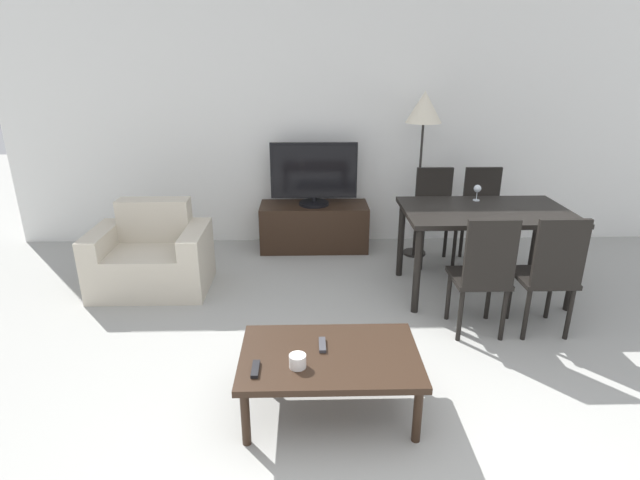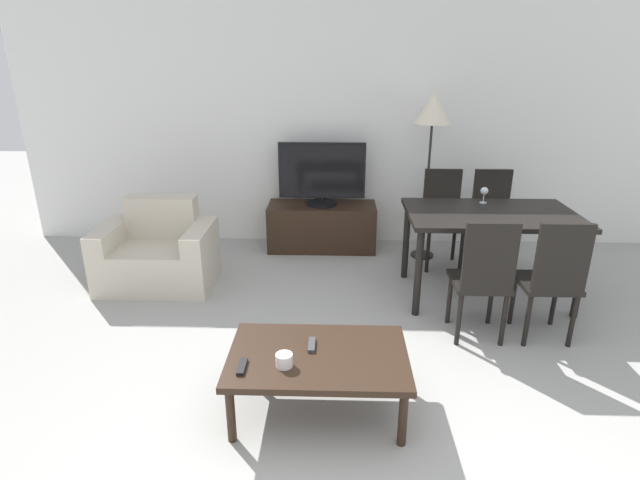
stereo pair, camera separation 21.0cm
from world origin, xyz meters
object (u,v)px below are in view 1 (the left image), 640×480
coffee_table (330,360)px  remote_primary (322,345)px  tv_stand (314,227)px  dining_chair_near_right (550,271)px  dining_table (485,219)px  dining_chair_near (483,272)px  floor_lamp (424,114)px  wine_glass_left (477,190)px  cup_white_near (298,361)px  remote_secondary (255,369)px  dining_chair_far (483,211)px  dining_chair_far_left (434,212)px  armchair (152,258)px  tv (314,174)px

coffee_table → remote_primary: (-0.04, 0.08, 0.05)m
tv_stand → dining_chair_near_right: (1.71, -1.87, 0.28)m
dining_table → dining_chair_near: dining_chair_near is taller
floor_lamp → wine_glass_left: bearing=-58.8°
tv_stand → remote_primary: bearing=-89.7°
tv_stand → remote_primary: (0.01, -2.61, 0.14)m
coffee_table → cup_white_near: cup_white_near is taller
dining_chair_near → tv_stand: bearing=123.1°
tv_stand → dining_chair_near: bearing=-56.9°
tv_stand → remote_secondary: size_ratio=7.75×
dining_chair_near_right → remote_primary: 1.86m
floor_lamp → remote_secondary: floor_lamp is taller
dining_table → dining_chair_near_right: (0.25, -0.75, -0.16)m
tv_stand → remote_primary: size_ratio=7.75×
wine_glass_left → coffee_table: bearing=-127.4°
cup_white_near → coffee_table: bearing=34.1°
tv_stand → floor_lamp: 1.65m
dining_chair_far → dining_chair_far_left: bearing=180.0°
armchair → remote_primary: size_ratio=6.74×
remote_primary → coffee_table: bearing=-62.9°
cup_white_near → dining_chair_near: bearing=35.2°
dining_chair_far_left → cup_white_near: dining_chair_far_left is taller
dining_chair_near_right → wine_glass_left: 1.11m
remote_primary → wine_glass_left: (1.45, 1.77, 0.48)m
armchair → dining_chair_far_left: size_ratio=1.05×
remote_secondary → dining_chair_far_left: bearing=57.4°
dining_table → remote_secondary: bearing=-136.7°
dining_chair_far → remote_secondary: bearing=-130.0°
dining_chair_far → dining_chair_far_left: (-0.49, 0.00, 0.00)m
remote_primary → tv: bearing=90.3°
wine_glass_left → armchair: bearing=-177.8°
dining_table → floor_lamp: (-0.39, 0.92, 0.79)m
tv_stand → cup_white_near: 2.83m
dining_table → remote_secondary: dining_table is taller
tv_stand → dining_chair_near: dining_chair_near is taller
dining_chair_far_left → remote_secondary: 2.94m
floor_lamp → remote_secondary: bearing=-118.6°
dining_chair_near_right → floor_lamp: (-0.63, 1.66, 0.95)m
tv → dining_chair_near: size_ratio=0.95×
armchair → wine_glass_left: wine_glass_left is taller
tv → cup_white_near: bearing=-92.7°
dining_table → dining_chair_far: bearing=71.6°
dining_chair_far → floor_lamp: (-0.63, 0.17, 0.95)m
tv_stand → dining_chair_far_left: bearing=-17.1°
coffee_table → dining_chair_far: 2.86m
tv_stand → dining_chair_far: size_ratio=1.21×
dining_chair_near → remote_secondary: 1.87m
dining_table → floor_lamp: bearing=112.9°
dining_chair_near → dining_chair_far: 1.57m
dining_chair_far → cup_white_near: size_ratio=10.04×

